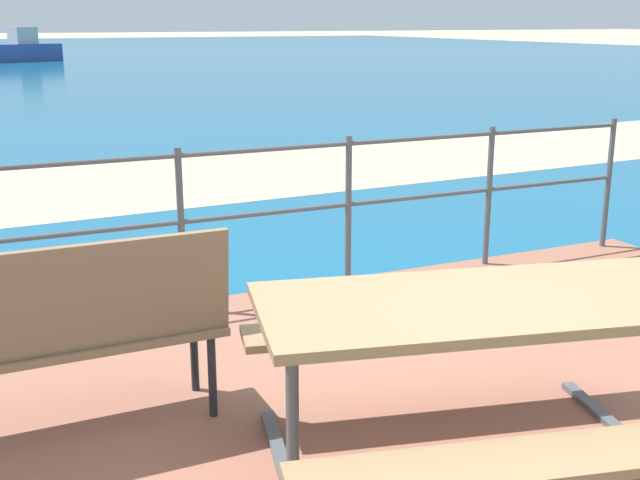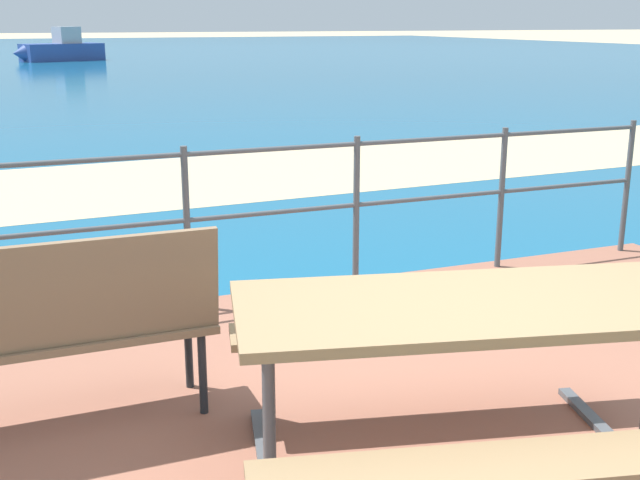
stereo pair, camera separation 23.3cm
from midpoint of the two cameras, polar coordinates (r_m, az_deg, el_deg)
name	(u,v)px [view 2 (the right image)]	position (r m, az deg, el deg)	size (l,w,h in m)	color
sea_water	(29,59)	(42.44, -19.88, 12.06)	(90.00, 90.00, 0.01)	#145B84
beach_strip	(154,182)	(9.68, -11.08, 4.07)	(54.00, 3.09, 0.01)	tan
picnic_table	(469,347)	(3.14, 12.73, -7.48)	(2.06, 1.82, 0.79)	#8C704C
park_bench	(16,325)	(3.66, -19.17, -5.74)	(1.75, 0.42, 0.92)	#7A6047
railing_fence	(275,201)	(5.26, -1.98, 2.81)	(5.94, 0.04, 1.05)	#4C5156
boat_near	(61,50)	(39.74, -17.83, 12.81)	(4.20, 2.54, 1.53)	#2D478C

